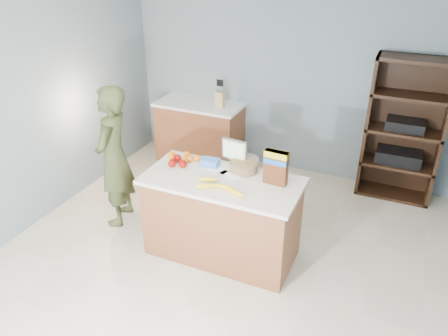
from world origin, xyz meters
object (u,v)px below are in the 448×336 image
at_px(counter_peninsula, 222,220).
at_px(person, 114,157).
at_px(shelving_unit, 404,132).
at_px(tv, 235,151).
at_px(cereal_box, 276,165).

bearing_deg(counter_peninsula, person, 175.96).
bearing_deg(person, shelving_unit, 108.69).
xyz_separation_m(counter_peninsula, tv, (-0.00, 0.33, 0.64)).
distance_m(person, cereal_box, 1.89).
bearing_deg(person, tv, 84.69).
bearing_deg(tv, person, -170.20).
bearing_deg(tv, cereal_box, -21.83).
bearing_deg(shelving_unit, tv, -132.16).
distance_m(shelving_unit, cereal_box, 2.20).
relative_size(tv, cereal_box, 0.83).
xyz_separation_m(shelving_unit, person, (-2.92, -1.95, -0.04)).
bearing_deg(shelving_unit, person, -146.20).
bearing_deg(counter_peninsula, tv, 90.84).
relative_size(shelving_unit, tv, 6.38).
distance_m(person, tv, 1.40).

